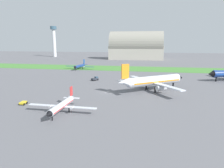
% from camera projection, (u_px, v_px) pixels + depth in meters
% --- Properties ---
extents(ground_plane, '(600.00, 600.00, 0.00)m').
position_uv_depth(ground_plane, '(107.00, 92.00, 79.38)').
color(ground_plane, slate).
extents(grass_taxiway_strip, '(360.00, 28.00, 0.08)m').
position_uv_depth(grass_taxiway_strip, '(127.00, 68.00, 149.44)').
color(grass_taxiway_strip, '#478438').
rests_on(grass_taxiway_strip, ground_plane).
extents(airplane_foreground_turboprop, '(20.19, 17.26, 6.05)m').
position_uv_depth(airplane_foreground_turboprop, '(62.00, 105.00, 56.24)').
color(airplane_foreground_turboprop, silver).
rests_on(airplane_foreground_turboprop, ground_plane).
extents(airplane_midfield_jet, '(28.03, 27.69, 11.60)m').
position_uv_depth(airplane_midfield_jet, '(153.00, 81.00, 80.94)').
color(airplane_midfield_jet, silver).
rests_on(airplane_midfield_jet, ground_plane).
extents(airplane_taxiing_turboprop, '(21.80, 18.70, 6.53)m').
position_uv_depth(airplane_taxiing_turboprop, '(80.00, 66.00, 145.19)').
color(airplane_taxiing_turboprop, navy).
rests_on(airplane_taxiing_turboprop, ground_plane).
extents(pushback_tug_near_gate, '(3.55, 3.98, 1.95)m').
position_uv_depth(pushback_tug_near_gate, '(95.00, 79.00, 103.64)').
color(pushback_tug_near_gate, '#2D333D').
rests_on(pushback_tug_near_gate, ground_plane).
extents(baggage_cart_midfield, '(1.85, 2.46, 0.90)m').
position_uv_depth(baggage_cart_midfield, '(23.00, 103.00, 64.02)').
color(baggage_cart_midfield, yellow).
rests_on(baggage_cart_midfield, ground_plane).
extents(hangar_distant, '(59.21, 26.80, 30.94)m').
position_uv_depth(hangar_distant, '(136.00, 47.00, 224.71)').
color(hangar_distant, '#B2AD9E').
rests_on(hangar_distant, ground_plane).
extents(control_tower, '(8.00, 8.00, 39.03)m').
position_uv_depth(control_tower, '(54.00, 39.00, 260.68)').
color(control_tower, silver).
rests_on(control_tower, ground_plane).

